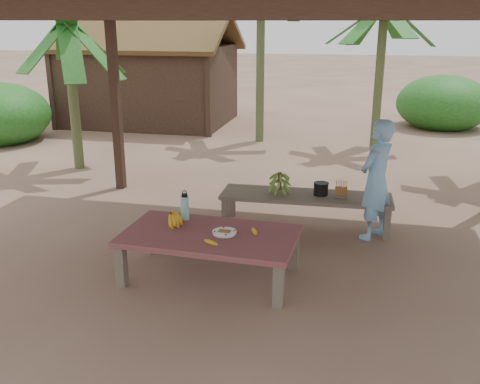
% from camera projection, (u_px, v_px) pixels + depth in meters
% --- Properties ---
extents(ground, '(80.00, 80.00, 0.00)m').
position_uv_depth(ground, '(265.00, 263.00, 6.04)').
color(ground, brown).
rests_on(ground, ground).
extents(pavilion, '(6.60, 5.60, 2.95)m').
position_uv_depth(pavilion, '(268.00, 2.00, 5.18)').
color(pavilion, black).
rests_on(pavilion, ground).
extents(work_table, '(1.84, 1.08, 0.50)m').
position_uv_depth(work_table, '(210.00, 239.00, 5.57)').
color(work_table, brown).
rests_on(work_table, ground).
extents(bench, '(2.22, 0.66, 0.45)m').
position_uv_depth(bench, '(306.00, 199.00, 6.97)').
color(bench, brown).
rests_on(bench, ground).
extents(ripe_banana_bunch, '(0.27, 0.24, 0.16)m').
position_uv_depth(ripe_banana_bunch, '(171.00, 218.00, 5.76)').
color(ripe_banana_bunch, yellow).
rests_on(ripe_banana_bunch, work_table).
extents(plate, '(0.25, 0.25, 0.04)m').
position_uv_depth(plate, '(225.00, 232.00, 5.53)').
color(plate, white).
rests_on(plate, work_table).
extents(loose_banana_front, '(0.17, 0.10, 0.04)m').
position_uv_depth(loose_banana_front, '(211.00, 242.00, 5.27)').
color(loose_banana_front, yellow).
rests_on(loose_banana_front, work_table).
extents(loose_banana_side, '(0.10, 0.14, 0.04)m').
position_uv_depth(loose_banana_side, '(254.00, 231.00, 5.55)').
color(loose_banana_side, yellow).
rests_on(loose_banana_side, work_table).
extents(water_flask, '(0.09, 0.09, 0.34)m').
position_uv_depth(water_flask, '(185.00, 207.00, 5.91)').
color(water_flask, '#42D0C3').
rests_on(water_flask, work_table).
extents(green_banana_stalk, '(0.27, 0.27, 0.30)m').
position_uv_depth(green_banana_stalk, '(280.00, 182.00, 6.97)').
color(green_banana_stalk, '#598C2D').
rests_on(green_banana_stalk, bench).
extents(cooking_pot, '(0.19, 0.19, 0.16)m').
position_uv_depth(cooking_pot, '(321.00, 189.00, 6.91)').
color(cooking_pot, black).
rests_on(cooking_pot, bench).
extents(skewer_rack, '(0.18, 0.09, 0.24)m').
position_uv_depth(skewer_rack, '(341.00, 189.00, 6.79)').
color(skewer_rack, '#A57F47').
rests_on(skewer_rack, bench).
extents(woman, '(0.60, 0.66, 1.50)m').
position_uv_depth(woman, '(376.00, 180.00, 6.53)').
color(woman, '#75AADE').
rests_on(woman, ground).
extents(hut, '(4.40, 3.43, 2.85)m').
position_uv_depth(hut, '(151.00, 81.00, 14.07)').
color(hut, black).
rests_on(hut, ground).
extents(banana_plant_n, '(1.80, 1.80, 3.15)m').
position_uv_depth(banana_plant_n, '(384.00, 18.00, 10.66)').
color(banana_plant_n, '#596638').
rests_on(banana_plant_n, ground).
extents(banana_plant_w, '(1.80, 1.80, 2.76)m').
position_uv_depth(banana_plant_w, '(68.00, 41.00, 9.24)').
color(banana_plant_w, '#596638').
rests_on(banana_plant_w, ground).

